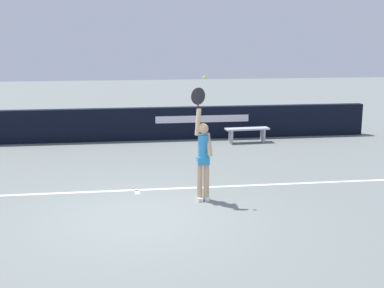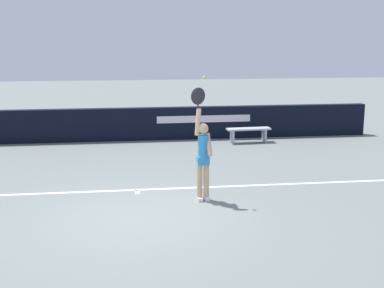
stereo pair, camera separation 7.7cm
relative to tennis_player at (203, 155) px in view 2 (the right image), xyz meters
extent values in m
plane|color=slate|center=(-1.30, -0.82, -0.94)|extent=(60.00, 60.00, 0.00)
cube|color=white|center=(-1.30, 0.87, -0.94)|extent=(11.92, 0.10, 0.00)
cube|color=white|center=(-1.30, 0.72, -0.94)|extent=(0.10, 0.30, 0.00)
cube|color=black|center=(-1.30, 6.36, -0.43)|extent=(15.50, 0.29, 1.04)
cube|color=silver|center=(1.00, 6.21, -0.28)|extent=(3.03, 0.01, 0.22)
cylinder|color=tan|center=(0.07, 0.01, -0.55)|extent=(0.12, 0.12, 0.79)
cylinder|color=tan|center=(-0.07, 0.00, -0.55)|extent=(0.12, 0.12, 0.79)
cube|color=white|center=(0.08, -0.01, -0.91)|extent=(0.11, 0.24, 0.07)
cube|color=white|center=(-0.06, -0.02, -0.91)|extent=(0.11, 0.24, 0.07)
cylinder|color=#2D86C5|center=(0.00, 0.00, 0.13)|extent=(0.21, 0.21, 0.56)
cube|color=#2D86C5|center=(0.00, 0.00, -0.11)|extent=(0.25, 0.21, 0.16)
sphere|color=tan|center=(0.00, 0.00, 0.53)|extent=(0.21, 0.21, 0.21)
cylinder|color=tan|center=(-0.10, 0.00, 0.67)|extent=(0.14, 0.10, 0.53)
cylinder|color=tan|center=(0.11, -0.05, 0.22)|extent=(0.11, 0.35, 0.44)
ellipsoid|color=black|center=(-0.10, 0.00, 1.18)|extent=(0.32, 0.04, 0.37)
cylinder|color=black|center=(-0.10, 0.00, 0.99)|extent=(0.03, 0.03, 0.18)
sphere|color=#CDDA39|center=(0.03, 0.06, 1.54)|extent=(0.07, 0.07, 0.07)
cube|color=#ADAFBA|center=(2.30, 5.51, -0.51)|extent=(1.39, 0.44, 0.05)
cube|color=#ADAFBA|center=(1.78, 5.48, -0.73)|extent=(0.08, 0.32, 0.43)
cube|color=#ADAFBA|center=(2.82, 5.54, -0.73)|extent=(0.08, 0.32, 0.43)
camera|label=1|loc=(-1.62, -9.90, 2.34)|focal=48.14mm
camera|label=2|loc=(-1.55, -9.91, 2.34)|focal=48.14mm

